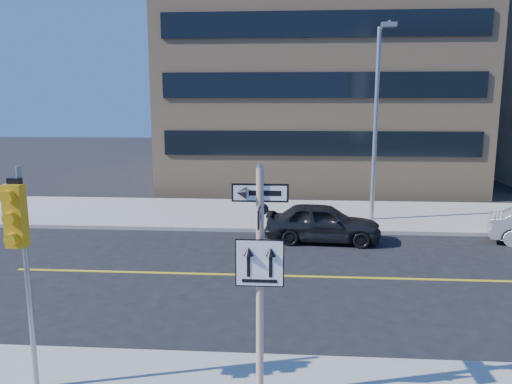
# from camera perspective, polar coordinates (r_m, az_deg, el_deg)

# --- Properties ---
(ground) EXTENTS (120.00, 120.00, 0.00)m
(ground) POSITION_cam_1_polar(r_m,az_deg,el_deg) (11.59, 1.25, -16.29)
(ground) COLOR black
(ground) RESTS_ON ground
(sign_pole) EXTENTS (0.92, 0.92, 4.06)m
(sign_pole) POSITION_cam_1_polar(r_m,az_deg,el_deg) (8.32, 0.45, -9.04)
(sign_pole) COLOR silver
(sign_pole) RESTS_ON near_sidewalk
(traffic_signal) EXTENTS (0.32, 0.45, 4.00)m
(traffic_signal) POSITION_cam_1_polar(r_m,az_deg,el_deg) (9.17, -25.51, -4.39)
(traffic_signal) COLOR gray
(traffic_signal) RESTS_ON near_sidewalk
(parked_car_a) EXTENTS (1.98, 4.37, 1.46)m
(parked_car_a) POSITION_cam_1_polar(r_m,az_deg,el_deg) (18.81, 7.62, -3.47)
(parked_car_a) COLOR black
(parked_car_a) RESTS_ON ground
(streetlight_a) EXTENTS (0.55, 2.25, 8.00)m
(streetlight_a) POSITION_cam_1_polar(r_m,az_deg,el_deg) (21.40, 13.67, 8.89)
(streetlight_a) COLOR gray
(streetlight_a) RESTS_ON far_sidewalk
(building_brick) EXTENTS (18.00, 18.00, 18.00)m
(building_brick) POSITION_cam_1_polar(r_m,az_deg,el_deg) (35.58, 6.75, 16.44)
(building_brick) COLOR tan
(building_brick) RESTS_ON ground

